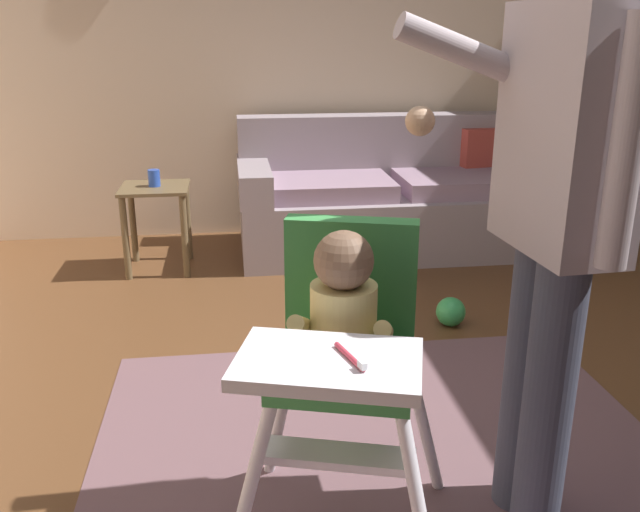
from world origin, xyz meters
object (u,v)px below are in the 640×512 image
(couch, at_px, (391,199))
(high_chair, at_px, (344,335))
(sippy_cup, at_px, (154,178))
(side_table, at_px, (156,209))
(adult_standing, at_px, (556,217))
(toy_ball, at_px, (451,312))

(couch, xyz_separation_m, high_chair, (-0.78, -2.72, 0.32))
(sippy_cup, bearing_deg, high_chair, -73.50)
(couch, height_order, sippy_cup, couch)
(couch, relative_size, side_table, 3.88)
(couch, xyz_separation_m, side_table, (-1.52, -0.26, 0.05))
(couch, bearing_deg, high_chair, -16.10)
(couch, relative_size, sippy_cup, 20.16)
(high_chair, relative_size, adult_standing, 0.57)
(toy_ball, xyz_separation_m, side_table, (-1.51, 1.06, 0.31))
(toy_ball, height_order, side_table, side_table)
(toy_ball, bearing_deg, couch, 89.87)
(adult_standing, xyz_separation_m, side_table, (-1.29, 2.43, -0.56))
(toy_ball, bearing_deg, sippy_cup, 144.85)
(side_table, xyz_separation_m, sippy_cup, (0.00, 0.00, 0.19))
(high_chair, distance_m, toy_ball, 1.70)
(side_table, bearing_deg, high_chair, -73.47)
(couch, height_order, adult_standing, adult_standing)
(toy_ball, height_order, sippy_cup, sippy_cup)
(high_chair, height_order, side_table, high_chair)
(adult_standing, height_order, side_table, adult_standing)
(side_table, bearing_deg, toy_ball, -35.12)
(adult_standing, distance_m, side_table, 2.81)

